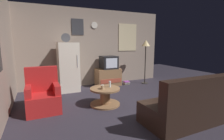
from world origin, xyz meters
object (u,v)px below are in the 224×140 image
object	(u,v)px
couch	(189,107)
book_stack	(126,83)
armchair	(43,96)
crt_tv	(109,62)
coffee_table	(105,96)
fridge	(68,67)
standing_lamp	(146,47)
mug_ceramic_tan	(103,88)
mug_ceramic_white	(102,87)
tv_stand	(108,77)
wine_glass	(110,84)

from	to	relation	value
couch	book_stack	bearing A→B (deg)	82.67
armchair	crt_tv	bearing A→B (deg)	33.31
coffee_table	fridge	bearing A→B (deg)	109.67
couch	crt_tv	bearing A→B (deg)	94.36
coffee_table	armchair	bearing A→B (deg)	169.91
couch	book_stack	world-z (taller)	couch
standing_lamp	mug_ceramic_tan	world-z (taller)	standing_lamp
standing_lamp	armchair	size ratio (longest dim) A/B	1.66
standing_lamp	mug_ceramic_white	bearing A→B (deg)	-147.49
standing_lamp	tv_stand	bearing A→B (deg)	167.47
crt_tv	wine_glass	distance (m)	1.84
crt_tv	couch	distance (m)	3.24
wine_glass	armchair	world-z (taller)	armchair
wine_glass	book_stack	distance (m)	2.06
standing_lamp	mug_ceramic_white	size ratio (longest dim) A/B	17.67
wine_glass	mug_ceramic_white	world-z (taller)	wine_glass
wine_glass	book_stack	bearing A→B (deg)	48.72
tv_stand	standing_lamp	distance (m)	1.75
coffee_table	couch	bearing A→B (deg)	-54.28
wine_glass	book_stack	world-z (taller)	wine_glass
mug_ceramic_tan	couch	distance (m)	1.84
standing_lamp	armchair	bearing A→B (deg)	-161.98
crt_tv	mug_ceramic_tan	distance (m)	2.04
crt_tv	book_stack	distance (m)	1.00
crt_tv	mug_ceramic_tan	world-z (taller)	crt_tv
armchair	coffee_table	bearing A→B (deg)	-10.09
standing_lamp	mug_ceramic_tan	xyz separation A→B (m)	(-2.26, -1.48, -0.89)
wine_glass	mug_ceramic_white	bearing A→B (deg)	-164.56
fridge	mug_ceramic_tan	size ratio (longest dim) A/B	19.67
mug_ceramic_white	mug_ceramic_tan	xyz separation A→B (m)	(-0.02, -0.05, 0.00)
fridge	coffee_table	distance (m)	1.78
tv_stand	mug_ceramic_tan	xyz separation A→B (m)	(-0.90, -1.78, 0.17)
tv_stand	standing_lamp	world-z (taller)	standing_lamp
coffee_table	couch	size ratio (longest dim) A/B	0.42
fridge	coffee_table	world-z (taller)	fridge
tv_stand	standing_lamp	bearing A→B (deg)	-12.53
mug_ceramic_white	book_stack	world-z (taller)	mug_ceramic_white
coffee_table	mug_ceramic_tan	distance (m)	0.29
mug_ceramic_white	couch	bearing A→B (deg)	-51.61
couch	mug_ceramic_white	bearing A→B (deg)	128.39
crt_tv	mug_ceramic_white	bearing A→B (deg)	-117.92
tv_stand	couch	size ratio (longest dim) A/B	0.49
crt_tv	standing_lamp	world-z (taller)	standing_lamp
crt_tv	armchair	size ratio (longest dim) A/B	0.56
mug_ceramic_tan	book_stack	distance (m)	2.29
crt_tv	wine_glass	size ratio (longest dim) A/B	3.60
wine_glass	couch	xyz separation A→B (m)	(0.94, -1.52, -0.18)
fridge	couch	xyz separation A→B (m)	(1.65, -3.09, -0.44)
mug_ceramic_white	couch	world-z (taller)	couch
fridge	coffee_table	xyz separation A→B (m)	(0.57, -1.59, -0.54)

